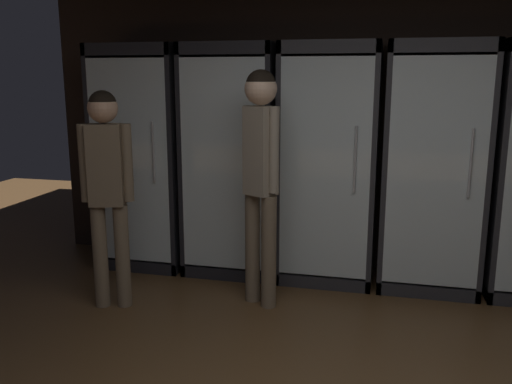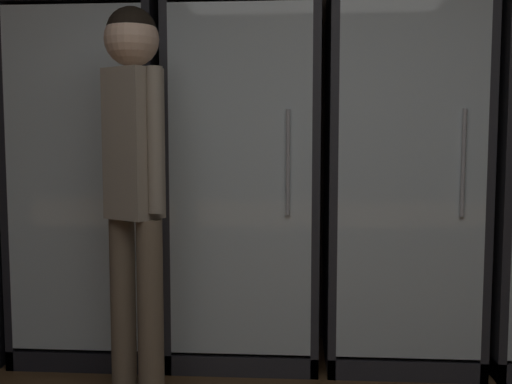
{
  "view_description": "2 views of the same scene",
  "coord_description": "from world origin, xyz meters",
  "px_view_note": "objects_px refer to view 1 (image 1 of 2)",
  "views": [
    {
      "loc": [
        0.04,
        -1.71,
        1.68
      ],
      "look_at": [
        -1.04,
        2.72,
        0.7
      ],
      "focal_mm": 38.08,
      "sensor_mm": 36.0,
      "label": 1
    },
    {
      "loc": [
        -0.14,
        -0.46,
        1.18
      ],
      "look_at": [
        -0.36,
        2.63,
        0.9
      ],
      "focal_mm": 41.84,
      "sensor_mm": 36.0,
      "label": 2
    }
  ],
  "objects_px": {
    "shopper_near": "(107,177)",
    "shopper_far": "(261,163)",
    "cooler_left": "(234,162)",
    "cooler_right": "(432,169)",
    "cooler_center": "(329,166)",
    "cooler_far_left": "(147,159)"
  },
  "relations": [
    {
      "from": "cooler_center",
      "to": "shopper_far",
      "type": "xyz_separation_m",
      "value": [
        -0.41,
        -0.71,
        0.13
      ]
    },
    {
      "from": "shopper_near",
      "to": "shopper_far",
      "type": "bearing_deg",
      "value": 15.89
    },
    {
      "from": "cooler_far_left",
      "to": "cooler_right",
      "type": "relative_size",
      "value": 1.0
    },
    {
      "from": "cooler_center",
      "to": "shopper_far",
      "type": "bearing_deg",
      "value": -120.26
    },
    {
      "from": "cooler_right",
      "to": "shopper_near",
      "type": "relative_size",
      "value": 1.23
    },
    {
      "from": "cooler_far_left",
      "to": "shopper_near",
      "type": "xyz_separation_m",
      "value": [
        0.16,
        -1.01,
        0.03
      ]
    },
    {
      "from": "cooler_far_left",
      "to": "cooler_right",
      "type": "height_order",
      "value": "same"
    },
    {
      "from": "cooler_far_left",
      "to": "cooler_right",
      "type": "distance_m",
      "value": 2.44
    },
    {
      "from": "cooler_far_left",
      "to": "cooler_left",
      "type": "distance_m",
      "value": 0.81
    },
    {
      "from": "shopper_far",
      "to": "cooler_left",
      "type": "bearing_deg",
      "value": 119.3
    },
    {
      "from": "shopper_near",
      "to": "shopper_far",
      "type": "xyz_separation_m",
      "value": [
        1.05,
        0.3,
        0.09
      ]
    },
    {
      "from": "cooler_left",
      "to": "cooler_center",
      "type": "height_order",
      "value": "same"
    },
    {
      "from": "cooler_left",
      "to": "cooler_right",
      "type": "xyz_separation_m",
      "value": [
        1.62,
        0.0,
        0.0
      ]
    },
    {
      "from": "cooler_far_left",
      "to": "shopper_far",
      "type": "relative_size",
      "value": 1.13
    },
    {
      "from": "cooler_far_left",
      "to": "shopper_near",
      "type": "height_order",
      "value": "cooler_far_left"
    },
    {
      "from": "cooler_right",
      "to": "shopper_near",
      "type": "height_order",
      "value": "cooler_right"
    },
    {
      "from": "cooler_left",
      "to": "cooler_right",
      "type": "distance_m",
      "value": 1.62
    },
    {
      "from": "cooler_far_left",
      "to": "cooler_center",
      "type": "bearing_deg",
      "value": -0.01
    },
    {
      "from": "cooler_right",
      "to": "shopper_near",
      "type": "bearing_deg",
      "value": -156.13
    },
    {
      "from": "cooler_left",
      "to": "shopper_near",
      "type": "height_order",
      "value": "cooler_left"
    },
    {
      "from": "cooler_center",
      "to": "shopper_near",
      "type": "distance_m",
      "value": 1.78
    },
    {
      "from": "cooler_far_left",
      "to": "shopper_far",
      "type": "xyz_separation_m",
      "value": [
        1.21,
        -0.71,
        0.12
      ]
    }
  ]
}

